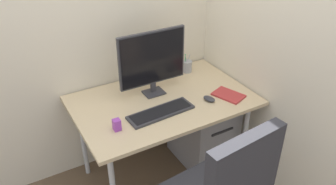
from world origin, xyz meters
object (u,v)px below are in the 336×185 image
(mouse, at_px, (209,99))
(pen_holder, at_px, (187,66))
(filing_cabinet, at_px, (203,127))
(notebook, at_px, (228,95))
(monitor, at_px, (152,60))
(keyboard, at_px, (161,112))
(desk_clamp_accessory, at_px, (117,125))

(mouse, xyz_separation_m, pen_holder, (0.11, 0.47, 0.03))
(filing_cabinet, distance_m, notebook, 0.47)
(mouse, bearing_deg, pen_holder, 59.46)
(filing_cabinet, xyz_separation_m, monitor, (-0.41, 0.10, 0.68))
(mouse, bearing_deg, keyboard, 157.65)
(monitor, xyz_separation_m, notebook, (0.46, -0.32, -0.27))
(monitor, xyz_separation_m, pen_holder, (0.40, 0.17, -0.22))
(keyboard, bearing_deg, monitor, 72.85)
(keyboard, distance_m, pen_holder, 0.65)
(notebook, bearing_deg, desk_clamp_accessory, 158.34)
(pen_holder, height_order, desk_clamp_accessory, pen_holder)
(notebook, bearing_deg, monitor, 125.32)
(filing_cabinet, distance_m, monitor, 0.80)
(filing_cabinet, xyz_separation_m, desk_clamp_accessory, (-0.82, -0.20, 0.45))
(pen_holder, height_order, notebook, pen_holder)
(keyboard, height_order, desk_clamp_accessory, desk_clamp_accessory)
(mouse, xyz_separation_m, notebook, (0.16, -0.02, -0.01))
(keyboard, xyz_separation_m, pen_holder, (0.49, 0.43, 0.04))
(pen_holder, bearing_deg, desk_clamp_accessory, -150.65)
(monitor, height_order, mouse, monitor)
(monitor, bearing_deg, notebook, -34.55)
(pen_holder, xyz_separation_m, desk_clamp_accessory, (-0.82, -0.46, -0.01))
(keyboard, relative_size, mouse, 4.91)
(monitor, relative_size, pen_holder, 3.26)
(filing_cabinet, distance_m, mouse, 0.48)
(filing_cabinet, relative_size, desk_clamp_accessory, 8.09)
(keyboard, distance_m, mouse, 0.38)
(monitor, relative_size, notebook, 2.35)
(keyboard, height_order, pen_holder, pen_holder)
(filing_cabinet, xyz_separation_m, pen_holder, (-0.00, 0.26, 0.46))
(notebook, height_order, desk_clamp_accessory, desk_clamp_accessory)
(keyboard, relative_size, desk_clamp_accessory, 6.20)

